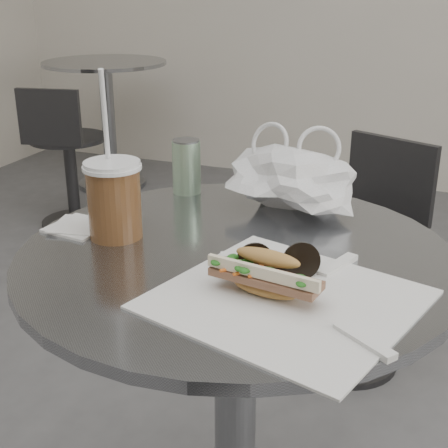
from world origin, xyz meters
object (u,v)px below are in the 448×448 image
(banh_mi, at_px, (266,274))
(drink_can, at_px, (187,166))
(bg_chair, at_px, (67,165))
(iced_coffee, at_px, (114,198))
(bg_table, at_px, (108,109))
(sunglasses, at_px, (278,264))
(cafe_table, at_px, (236,383))
(chair_far, at_px, (359,268))

(banh_mi, height_order, drink_can, drink_can)
(bg_chair, height_order, iced_coffee, iced_coffee)
(bg_chair, height_order, drink_can, drink_can)
(bg_table, distance_m, sunglasses, 2.85)
(cafe_table, distance_m, drink_can, 0.47)
(chair_far, relative_size, drink_can, 6.11)
(bg_table, bearing_deg, cafe_table, -53.97)
(bg_table, distance_m, iced_coffee, 2.63)
(bg_table, relative_size, banh_mi, 3.42)
(bg_table, relative_size, chair_far, 1.03)
(bg_chair, xyz_separation_m, banh_mi, (1.54, -1.69, 0.45))
(sunglasses, bearing_deg, cafe_table, 120.00)
(bg_table, xyz_separation_m, banh_mi, (1.70, -2.34, 0.31))
(bg_chair, bearing_deg, sunglasses, -57.17)
(bg_table, height_order, chair_far, bg_table)
(chair_far, relative_size, banh_mi, 3.32)
(cafe_table, bearing_deg, iced_coffee, -175.75)
(chair_far, bearing_deg, iced_coffee, 94.91)
(chair_far, xyz_separation_m, sunglasses, (0.00, -0.96, 0.44))
(cafe_table, xyz_separation_m, bg_table, (-1.60, 2.20, -0.00))
(cafe_table, distance_m, bg_chair, 2.12)
(cafe_table, relative_size, bg_chair, 1.06)
(chair_far, distance_m, banh_mi, 1.13)
(banh_mi, bearing_deg, chair_far, 99.75)
(chair_far, bearing_deg, banh_mi, 114.52)
(bg_table, xyz_separation_m, sunglasses, (1.69, -2.27, 0.30))
(iced_coffee, relative_size, sunglasses, 2.35)
(iced_coffee, bearing_deg, drink_can, 86.54)
(bg_chair, xyz_separation_m, iced_coffee, (1.22, -1.56, 0.49))
(bg_chair, relative_size, drink_can, 6.08)
(drink_can, bearing_deg, banh_mi, -52.34)
(chair_far, distance_m, iced_coffee, 1.08)
(iced_coffee, bearing_deg, cafe_table, 4.25)
(bg_table, xyz_separation_m, bg_chair, (0.15, -0.65, -0.14))
(bg_table, distance_m, banh_mi, 2.91)
(banh_mi, xyz_separation_m, sunglasses, (-0.00, 0.07, -0.01))
(bg_chair, distance_m, drink_can, 1.85)
(iced_coffee, bearing_deg, sunglasses, -9.41)
(cafe_table, bearing_deg, sunglasses, -36.59)
(bg_chair, distance_m, banh_mi, 2.33)
(bg_chair, bearing_deg, bg_table, 92.28)
(cafe_table, height_order, bg_chair, cafe_table)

